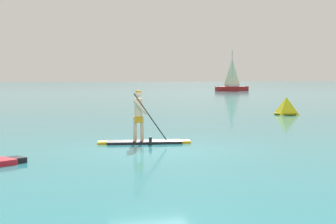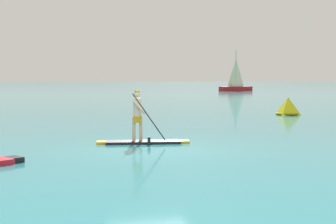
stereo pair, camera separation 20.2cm
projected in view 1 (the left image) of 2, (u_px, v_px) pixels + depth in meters
The scene contains 4 objects.
ground at pixel (155, 151), 15.10m from camera, with size 440.00×440.00×0.00m, color teal.
paddleboarder_mid_center at pixel (143, 131), 16.75m from camera, with size 3.07×1.12×1.80m.
race_marker_buoy at pixel (286, 107), 29.61m from camera, with size 1.62×1.62×1.02m.
sailboat_right_horizon at pixel (232, 86), 80.30m from camera, with size 5.82×2.84×6.37m.
Camera 1 is at (-3.72, -14.53, 2.17)m, focal length 54.62 mm.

